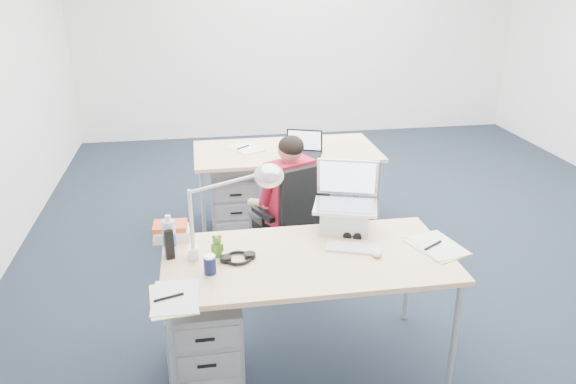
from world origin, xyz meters
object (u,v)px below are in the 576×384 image
(computer_mouse, at_px, (377,252))
(far_cup, at_px, (315,142))
(wireless_keyboard, at_px, (352,248))
(seated_person, at_px, (281,204))
(water_bottle, at_px, (169,235))
(book_stack, at_px, (171,231))
(desk_lamp, at_px, (221,211))
(drawer_pedestal_far, at_px, (234,202))
(can_koozie, at_px, (210,265))
(desk_near, at_px, (307,264))
(desk_far, at_px, (286,155))
(office_chair, at_px, (291,247))
(silver_laptop, at_px, (346,199))
(sunglasses, at_px, (352,237))
(drawer_pedestal_near, at_px, (206,337))
(cordless_phone, at_px, (169,245))
(bear_figurine, at_px, (217,246))
(headphones, at_px, (238,257))
(dark_laptop, at_px, (303,144))

(computer_mouse, xyz_separation_m, far_cup, (0.07, 1.99, 0.03))
(wireless_keyboard, height_order, far_cup, far_cup)
(seated_person, relative_size, water_bottle, 4.71)
(book_stack, distance_m, desk_lamp, 0.45)
(wireless_keyboard, bearing_deg, drawer_pedestal_far, 125.73)
(drawer_pedestal_far, bearing_deg, wireless_keyboard, -73.63)
(can_koozie, xyz_separation_m, water_bottle, (-0.21, 0.25, 0.07))
(book_stack, bearing_deg, wireless_keyboard, -16.58)
(desk_near, bearing_deg, desk_far, 84.30)
(desk_far, distance_m, office_chair, 1.04)
(silver_laptop, xyz_separation_m, can_koozie, (-0.83, -0.41, -0.15))
(desk_near, xyz_separation_m, seated_person, (0.02, 1.13, -0.12))
(desk_far, height_order, sunglasses, sunglasses)
(computer_mouse, xyz_separation_m, desk_lamp, (-0.84, 0.14, 0.25))
(can_koozie, height_order, book_stack, can_koozie)
(wireless_keyboard, xyz_separation_m, far_cup, (0.19, 1.90, 0.04))
(drawer_pedestal_near, relative_size, sunglasses, 4.95)
(book_stack, xyz_separation_m, cordless_phone, (0.00, -0.25, 0.04))
(desk_far, height_order, office_chair, office_chair)
(silver_laptop, bearing_deg, desk_lamp, -146.20)
(seated_person, xyz_separation_m, bear_figurine, (-0.51, -1.05, 0.23))
(wireless_keyboard, relative_size, headphones, 1.46)
(seated_person, height_order, drawer_pedestal_near, seated_person)
(seated_person, relative_size, dark_laptop, 3.66)
(drawer_pedestal_near, distance_m, drawer_pedestal_far, 1.95)
(can_koozie, distance_m, sunglasses, 0.89)
(drawer_pedestal_near, bearing_deg, desk_lamp, 40.99)
(headphones, relative_size, water_bottle, 0.84)
(desk_far, relative_size, drawer_pedestal_near, 2.91)
(headphones, distance_m, book_stack, 0.49)
(water_bottle, bearing_deg, dark_laptop, 56.40)
(drawer_pedestal_near, bearing_deg, drawer_pedestal_far, 80.97)
(drawer_pedestal_near, relative_size, desk_lamp, 1.01)
(far_cup, bearing_deg, cordless_phone, -123.08)
(drawer_pedestal_near, xyz_separation_m, wireless_keyboard, (0.85, 0.07, 0.46))
(can_koozie, distance_m, water_bottle, 0.33)
(drawer_pedestal_near, xyz_separation_m, book_stack, (-0.16, 0.37, 0.50))
(wireless_keyboard, distance_m, headphones, 0.65)
(desk_far, relative_size, cordless_phone, 9.35)
(drawer_pedestal_near, relative_size, silver_laptop, 1.38)
(silver_laptop, distance_m, sunglasses, 0.23)
(desk_near, xyz_separation_m, can_koozie, (-0.54, -0.10, 0.10))
(sunglasses, bearing_deg, wireless_keyboard, -83.88)
(drawer_pedestal_far, height_order, sunglasses, sunglasses)
(desk_near, xyz_separation_m, drawer_pedestal_far, (-0.28, 1.91, -0.41))
(wireless_keyboard, distance_m, book_stack, 1.06)
(desk_far, xyz_separation_m, water_bottle, (-0.94, -1.78, 0.17))
(headphones, xyz_separation_m, water_bottle, (-0.37, 0.13, 0.10))
(sunglasses, bearing_deg, far_cup, 108.46)
(headphones, relative_size, far_cup, 1.92)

